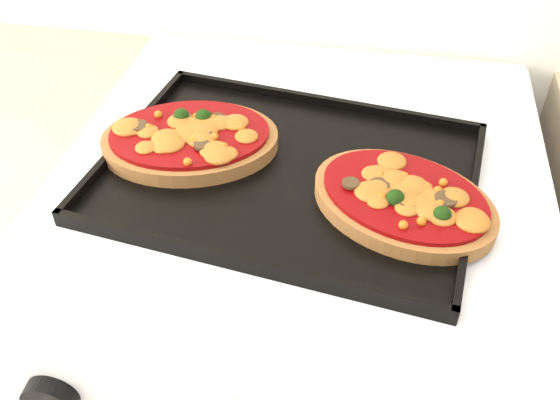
% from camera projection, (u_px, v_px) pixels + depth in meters
% --- Properties ---
extents(stove, '(0.60, 0.60, 0.91)m').
position_uv_depth(stove, '(297.00, 371.00, 1.06)').
color(stove, white).
rests_on(stove, floor).
extents(knob_left, '(0.05, 0.02, 0.05)m').
position_uv_depth(knob_left, '(51.00, 399.00, 0.58)').
color(knob_left, black).
rests_on(knob_left, control_panel).
extents(baking_tray, '(0.46, 0.37, 0.02)m').
position_uv_depth(baking_tray, '(288.00, 171.00, 0.73)').
color(baking_tray, black).
rests_on(baking_tray, stove).
extents(pizza_left, '(0.25, 0.20, 0.03)m').
position_uv_depth(pizza_left, '(190.00, 137.00, 0.76)').
color(pizza_left, '#9C6536').
rests_on(pizza_left, baking_tray).
extents(pizza_right, '(0.25, 0.22, 0.03)m').
position_uv_depth(pizza_right, '(404.00, 198.00, 0.67)').
color(pizza_right, '#9C6536').
rests_on(pizza_right, baking_tray).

